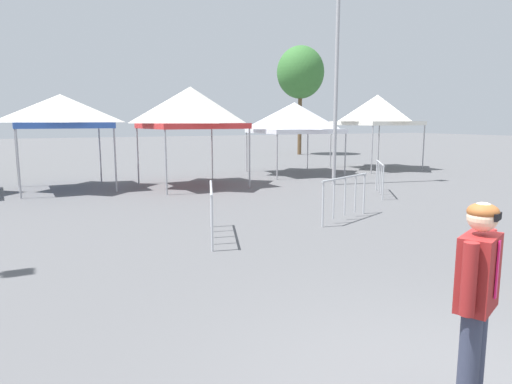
# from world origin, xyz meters

# --- Properties ---
(canopy_tent_behind_left) EXTENTS (3.19, 3.19, 3.32)m
(canopy_tent_behind_left) POSITION_xyz_m (-2.10, 15.04, 2.74)
(canopy_tent_behind_left) COLOR #9E9EA3
(canopy_tent_behind_left) RESTS_ON ground
(canopy_tent_far_right) EXTENTS (3.54, 3.54, 3.64)m
(canopy_tent_far_right) POSITION_xyz_m (2.22, 13.86, 2.88)
(canopy_tent_far_right) COLOR #9E9EA3
(canopy_tent_far_right) RESTS_ON ground
(canopy_tent_behind_center) EXTENTS (3.69, 3.69, 3.24)m
(canopy_tent_behind_center) POSITION_xyz_m (7.71, 15.65, 2.55)
(canopy_tent_behind_center) COLOR #9E9EA3
(canopy_tent_behind_center) RESTS_ON ground
(canopy_tent_far_left) EXTENTS (3.40, 3.40, 3.70)m
(canopy_tent_far_left) POSITION_xyz_m (12.57, 15.71, 2.95)
(canopy_tent_far_left) COLOR #9E9EA3
(canopy_tent_far_left) RESTS_ON ground
(person_foreground) EXTENTS (0.60, 0.39, 1.78)m
(person_foreground) POSITION_xyz_m (-0.07, -0.07, 1.03)
(person_foreground) COLOR #33384C
(person_foreground) RESTS_ON ground
(light_pole_opposite_side) EXTENTS (0.36, 0.36, 9.83)m
(light_pole_opposite_side) POSITION_xyz_m (7.16, 11.77, 5.49)
(light_pole_opposite_side) COLOR #9E9EA3
(light_pole_opposite_side) RESTS_ON ground
(tree_behind_tents_right) EXTENTS (3.35, 3.35, 7.68)m
(tree_behind_tents_right) POSITION_xyz_m (14.45, 26.06, 5.81)
(tree_behind_tents_right) COLOR brown
(tree_behind_tents_right) RESTS_ON ground
(crowd_barrier_mid_lot) EXTENTS (0.77, 1.99, 1.08)m
(crowd_barrier_mid_lot) POSITION_xyz_m (0.11, 6.28, 0.75)
(crowd_barrier_mid_lot) COLOR #B7BABF
(crowd_barrier_mid_lot) RESTS_ON ground
(crowd_barrier_near_person) EXTENTS (1.95, 0.88, 1.08)m
(crowd_barrier_near_person) POSITION_xyz_m (3.64, 6.47, 0.75)
(crowd_barrier_near_person) COLOR #B7BABF
(crowd_barrier_near_person) RESTS_ON ground
(crowd_barrier_by_lift) EXTENTS (1.26, 1.74, 1.08)m
(crowd_barrier_by_lift) POSITION_xyz_m (7.05, 9.10, 0.75)
(crowd_barrier_by_lift) COLOR #B7BABF
(crowd_barrier_by_lift) RESTS_ON ground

